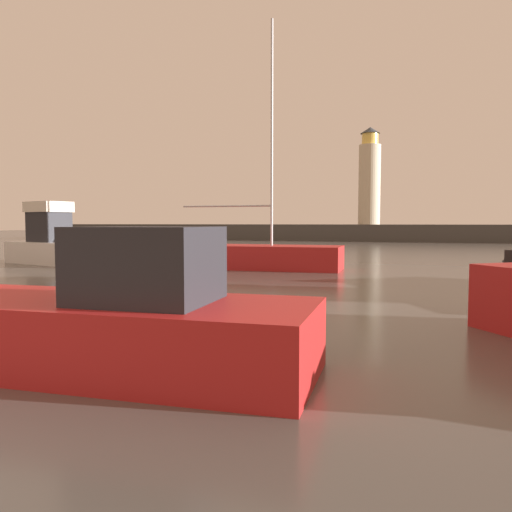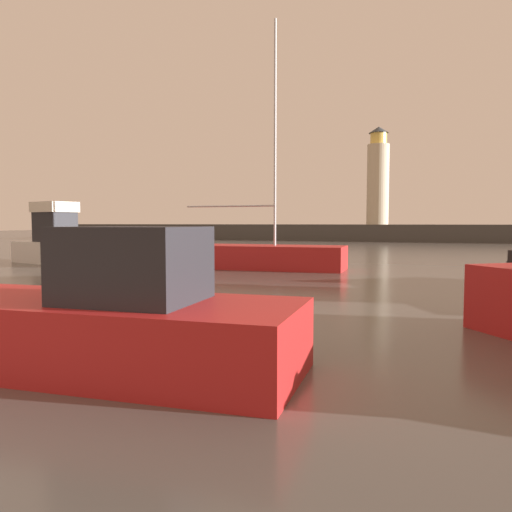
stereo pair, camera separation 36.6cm
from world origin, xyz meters
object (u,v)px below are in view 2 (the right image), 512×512
at_px(motorboat_0, 119,268).
at_px(motorboat_2, 24,320).
at_px(motorboat_6, 74,246).
at_px(sailboat_moored, 258,256).
at_px(lighthouse, 378,178).

bearing_deg(motorboat_0, motorboat_2, -64.84).
height_order(motorboat_6, sailboat_moored, sailboat_moored).
bearing_deg(motorboat_0, motorboat_6, 136.57).
height_order(lighthouse, motorboat_6, lighthouse).
height_order(motorboat_2, motorboat_6, motorboat_6).
bearing_deg(motorboat_0, sailboat_moored, 75.47).
relative_size(motorboat_0, motorboat_6, 0.62).
relative_size(motorboat_2, sailboat_moored, 0.69).
relative_size(motorboat_0, sailboat_moored, 0.45).
relative_size(lighthouse, motorboat_6, 1.35).
bearing_deg(motorboat_6, lighthouse, 73.25).
xyz_separation_m(lighthouse, motorboat_2, (-0.32, -55.68, -6.88)).
bearing_deg(lighthouse, motorboat_6, -106.75).
distance_m(motorboat_0, sailboat_moored, 8.72).
bearing_deg(sailboat_moored, motorboat_2, -84.20).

